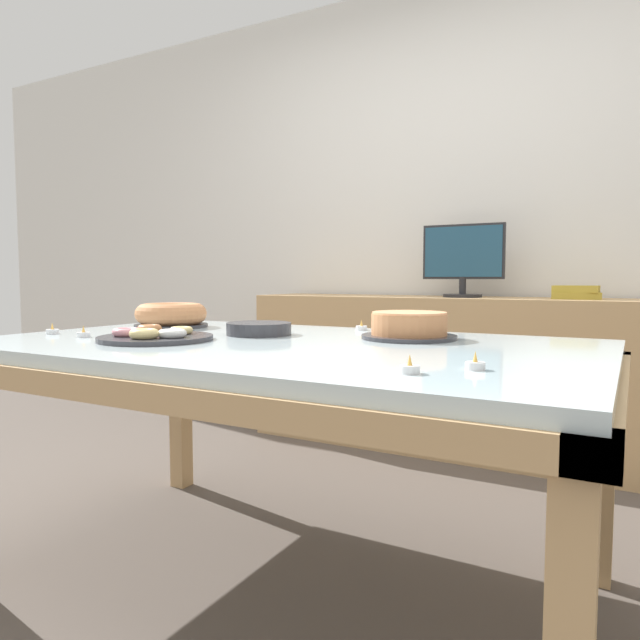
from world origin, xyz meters
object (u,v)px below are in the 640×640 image
at_px(pastry_platter, 155,336).
at_px(tealight_near_cakes, 475,365).
at_px(tealight_left_edge, 52,331).
at_px(book_stack, 576,293).
at_px(computer_monitor, 463,261).
at_px(plate_stack, 259,329).
at_px(tealight_centre, 410,368).
at_px(cake_golden_bundt, 171,315).
at_px(cake_chocolate_round, 409,326).
at_px(tealight_near_front, 361,327).
at_px(tealight_right_edge, 84,334).

height_order(pastry_platter, tealight_near_cakes, pastry_platter).
relative_size(tealight_left_edge, tealight_near_cakes, 1.00).
xyz_separation_m(pastry_platter, tealight_left_edge, (-0.44, -0.02, -0.00)).
bearing_deg(book_stack, computer_monitor, -179.85).
distance_m(plate_stack, tealight_centre, 0.84).
relative_size(computer_monitor, tealight_centre, 10.60).
height_order(cake_golden_bundt, tealight_centre, cake_golden_bundt).
relative_size(pastry_platter, tealight_centre, 8.35).
xyz_separation_m(cake_chocolate_round, tealight_near_front, (-0.25, 0.19, -0.03)).
relative_size(cake_golden_bundt, tealight_near_front, 6.75).
distance_m(tealight_near_cakes, tealight_centre, 0.15).
bearing_deg(plate_stack, tealight_near_cakes, -25.25).
bearing_deg(cake_golden_bundt, tealight_left_edge, -111.47).
distance_m(cake_golden_bundt, tealight_near_cakes, 1.32).
bearing_deg(tealight_near_cakes, tealight_left_edge, 177.38).
distance_m(tealight_near_front, tealight_centre, 0.92).
bearing_deg(pastry_platter, tealight_left_edge, -177.40).
bearing_deg(tealight_near_cakes, tealight_near_front, 129.75).
xyz_separation_m(book_stack, tealight_centre, (-0.13, -1.93, -0.11)).
height_order(book_stack, tealight_left_edge, book_stack).
bearing_deg(tealight_near_front, cake_chocolate_round, -37.51).
bearing_deg(tealight_left_edge, pastry_platter, 2.60).
height_order(cake_golden_bundt, tealight_right_edge, cake_golden_bundt).
bearing_deg(cake_golden_bundt, plate_stack, -10.09).
bearing_deg(tealight_near_front, tealight_right_edge, -135.78).
xyz_separation_m(plate_stack, tealight_left_edge, (-0.61, -0.31, -0.01)).
bearing_deg(pastry_platter, tealight_near_cakes, -5.00).
relative_size(cake_golden_bundt, tealight_near_cakes, 6.75).
height_order(computer_monitor, cake_chocolate_round, computer_monitor).
bearing_deg(tealight_near_front, tealight_near_cakes, -50.25).
height_order(plate_stack, tealight_left_edge, plate_stack).
distance_m(cake_chocolate_round, cake_golden_bundt, 0.93).
xyz_separation_m(book_stack, cake_chocolate_round, (-0.35, -1.33, -0.08)).
bearing_deg(tealight_centre, book_stack, 86.27).
distance_m(cake_golden_bundt, tealight_near_front, 0.72).
xyz_separation_m(cake_chocolate_round, cake_golden_bundt, (-0.92, -0.04, 0.01)).
relative_size(plate_stack, tealight_near_cakes, 5.25).
xyz_separation_m(book_stack, tealight_right_edge, (-1.25, -1.78, -0.11)).
distance_m(cake_chocolate_round, pastry_platter, 0.76).
bearing_deg(computer_monitor, book_stack, 0.15).
height_order(book_stack, cake_golden_bundt, book_stack).
bearing_deg(cake_golden_bundt, computer_monitor, 61.87).
xyz_separation_m(computer_monitor, pastry_platter, (-0.44, -1.73, -0.26)).
height_order(computer_monitor, tealight_left_edge, computer_monitor).
bearing_deg(tealight_left_edge, book_stack, 50.94).
xyz_separation_m(cake_chocolate_round, pastry_platter, (-0.64, -0.41, -0.02)).
bearing_deg(plate_stack, cake_chocolate_round, 14.38).
distance_m(cake_golden_bundt, plate_stack, 0.46).
relative_size(computer_monitor, tealight_right_edge, 10.60).
bearing_deg(computer_monitor, tealight_right_edge, -111.66).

